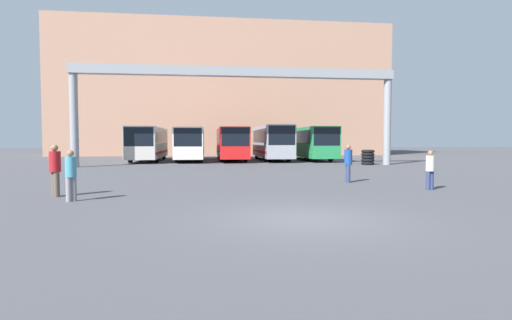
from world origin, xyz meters
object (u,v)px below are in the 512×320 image
Objects in this scene: bus_slot_1 at (191,142)px; pedestrian_near_right at (348,162)px; bus_slot_4 at (310,141)px; pedestrian_near_center at (430,169)px; tire_stack at (368,157)px; bus_slot_3 at (272,141)px; pedestrian_mid_right at (71,174)px; bus_slot_2 at (231,142)px; pedestrian_mid_left at (55,169)px; bus_slot_0 at (148,142)px.

bus_slot_1 is 6.76× the size of pedestrian_near_right.
bus_slot_4 is at bearing -2.35° from bus_slot_1.
pedestrian_near_center is 1.31× the size of tire_stack.
tire_stack is (6.56, -8.03, -1.32)m from bus_slot_3.
bus_slot_1 is 7.21× the size of pedestrian_mid_right.
bus_slot_2 is 6.82× the size of pedestrian_near_right.
pedestrian_mid_left is 1.52× the size of tire_stack.
pedestrian_mid_left is (0.23, -24.23, -0.85)m from bus_slot_0.
pedestrian_near_center reaches higher than tire_stack.
bus_slot_0 is at bearing -171.97° from bus_slot_1.
bus_slot_2 is 1.12× the size of bus_slot_3.
pedestrian_near_right is (11.83, 3.29, -0.03)m from pedestrian_mid_left.
pedestrian_mid_right is 13.23m from pedestrian_near_center.
pedestrian_near_right is at bearing -69.35° from bus_slot_1.
bus_slot_3 reaches higher than pedestrian_mid_left.
bus_slot_2 is at bearing 118.36° from pedestrian_mid_left.
pedestrian_mid_right is at bearing -134.84° from tire_stack.
bus_slot_3 is 24.16m from pedestrian_near_center.
pedestrian_near_center is at bearing 148.86° from pedestrian_mid_right.
pedestrian_mid_left is at bearing -107.19° from bus_slot_2.
bus_slot_0 is 15.83m from bus_slot_4.
pedestrian_near_right is 1.07× the size of pedestrian_mid_right.
tire_stack is at bearing -50.74° from bus_slot_3.
bus_slot_3 is 0.98× the size of bus_slot_4.
pedestrian_mid_left reaches higher than tire_stack.
bus_slot_0 is at bearing -137.62° from pedestrian_near_right.
pedestrian_mid_left is at bearing -90.13° from pedestrian_mid_right.
bus_slot_2 is 26.02m from pedestrian_mid_left.
pedestrian_near_center is at bearing -59.26° from bus_slot_0.
pedestrian_mid_right is (-2.81, -26.00, -0.90)m from bus_slot_1.
pedestrian_mid_right reaches higher than tire_stack.
bus_slot_1 reaches higher than tire_stack.
pedestrian_mid_right is at bearing -104.57° from bus_slot_2.
tire_stack is (2.60, -8.12, -1.25)m from bus_slot_4.
pedestrian_mid_left is at bearing -2.72° from pedestrian_near_center.
pedestrian_near_center is at bearing -67.20° from bus_slot_1.
pedestrian_near_center is at bearing -84.23° from bus_slot_3.
bus_slot_1 reaches higher than pedestrian_mid_left.
bus_slot_3 is at bearing -150.08° from pedestrian_mid_right.
bus_slot_2 is at bearing 0.76° from bus_slot_1.
pedestrian_mid_right is at bearing 2.57° from pedestrian_near_center.
bus_slot_2 is 26.93m from pedestrian_mid_right.
bus_slot_4 reaches higher than bus_slot_2.
pedestrian_near_right is at bearing -100.17° from bus_slot_4.
pedestrian_near_right is (-3.77, -21.01, -0.91)m from bus_slot_4.
bus_slot_3 reaches higher than pedestrian_near_right.
pedestrian_mid_right is at bearing -96.18° from bus_slot_1.
bus_slot_0 is at bearing -179.74° from bus_slot_4.
pedestrian_near_center is (-1.53, -24.11, -1.02)m from bus_slot_4.
bus_slot_4 is 21.36m from pedestrian_near_right.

